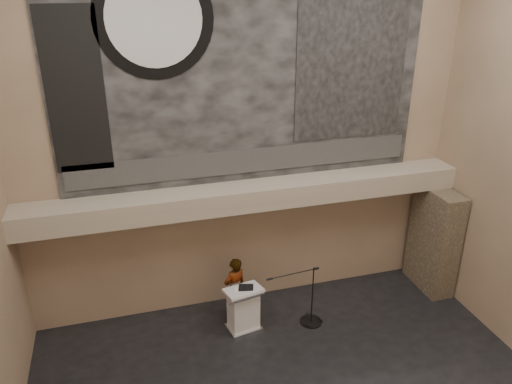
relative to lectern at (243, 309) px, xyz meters
name	(u,v)px	position (x,y,z in m)	size (l,w,h in m)	color
wall_back	(246,134)	(0.42, 1.24, 3.70)	(10.00, 0.02, 8.50)	#836B53
soffit	(251,195)	(0.42, 0.84, 2.40)	(10.00, 0.80, 0.50)	gray
sprinkler_left	(181,216)	(-1.18, 0.79, 2.12)	(0.04, 0.04, 0.06)	#B2893D
sprinkler_right	(330,198)	(2.32, 0.79, 2.12)	(0.04, 0.04, 0.06)	#B2893D
banner	(246,67)	(0.42, 1.21, 5.15)	(8.00, 0.05, 5.00)	black
banner_text_strip	(247,161)	(0.42, 1.17, 3.10)	(7.76, 0.02, 0.55)	#2F2F2F
banner_clock_rim	(154,19)	(-1.38, 1.17, 6.15)	(2.30, 2.30, 0.02)	black
banner_clock_face	(154,19)	(-1.38, 1.15, 6.15)	(1.84, 1.84, 0.02)	silver
banner_building_print	(352,58)	(2.82, 1.17, 5.25)	(2.60, 0.02, 3.60)	black
banner_brick_print	(75,92)	(-2.98, 1.17, 4.85)	(1.10, 0.02, 3.20)	black
stone_pier	(434,239)	(5.07, 0.39, 0.80)	(0.60, 1.40, 2.70)	#433729
lectern	(243,309)	(0.00, 0.00, 0.00)	(0.90, 0.71, 1.14)	silver
binder	(246,288)	(0.06, 0.00, 0.56)	(0.32, 0.26, 0.04)	black
papers	(239,290)	(-0.09, -0.03, 0.55)	(0.20, 0.28, 0.01)	white
speaker_person	(235,289)	(-0.07, 0.49, 0.24)	(0.58, 0.38, 1.59)	white
mic_stand	(310,315)	(1.54, -0.20, -0.34)	(1.39, 0.52, 1.49)	black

